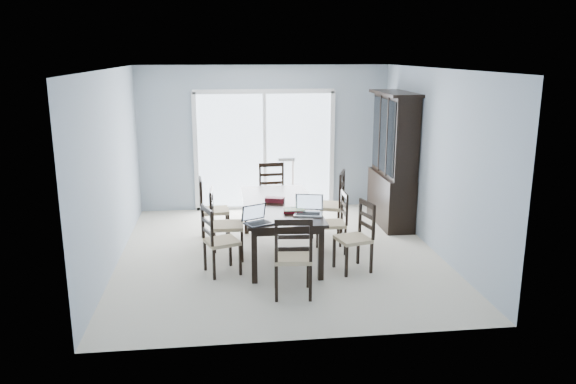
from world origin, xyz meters
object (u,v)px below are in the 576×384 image
chair_end_far (272,187)px  laptop_dark (259,220)px  chair_left_near (215,233)px  hot_tub (248,174)px  chair_left_far (208,202)px  chair_left_mid (220,216)px  china_hutch (393,161)px  dining_table (279,209)px  laptop_silver (308,210)px  cell_phone (280,221)px  chair_right_far (334,197)px  chair_end_near (293,249)px  game_box (275,200)px  chair_right_mid (337,215)px  chair_right_near (359,229)px

chair_end_far → laptop_dark: bearing=76.8°
chair_left_near → hot_tub: bearing=151.2°
chair_end_far → hot_tub: chair_end_far is taller
chair_left_far → hot_tub: chair_left_far is taller
chair_left_mid → hot_tub: size_ratio=0.60×
china_hutch → hot_tub: bearing=137.9°
dining_table → laptop_dark: bearing=-110.3°
laptop_silver → hot_tub: 3.99m
chair_left_mid → cell_phone: bearing=44.6°
chair_right_far → chair_end_far: size_ratio=1.03×
chair_left_mid → chair_end_far: bearing=154.0°
chair_left_mid → laptop_dark: size_ratio=2.91×
chair_left_near → chair_end_near: 1.24m
dining_table → chair_end_near: (0.00, -1.50, -0.06)m
game_box → chair_right_far: bearing=32.1°
chair_end_far → laptop_silver: (0.26, -2.21, 0.20)m
chair_right_mid → chair_end_near: size_ratio=0.88×
laptop_dark → game_box: size_ratio=1.51×
chair_right_mid → cell_phone: (-0.93, -0.88, 0.22)m
laptop_silver → cell_phone: (-0.41, -0.26, -0.05)m
china_hutch → laptop_silver: bearing=-132.5°
laptop_dark → cell_phone: bearing=-9.6°
chair_right_far → laptop_dark: (-1.28, -1.65, 0.17)m
china_hutch → dining_table: bearing=-148.3°
chair_right_near → chair_right_mid: bearing=-3.2°
cell_phone → chair_right_far: bearing=46.6°
dining_table → chair_right_near: size_ratio=2.06×
chair_right_near → game_box: chair_right_near is taller
china_hutch → chair_end_near: size_ratio=1.90×
laptop_silver → game_box: bearing=131.4°
chair_left_near → chair_left_mid: 0.59m
chair_left_near → cell_phone: size_ratio=8.48×
chair_right_mid → laptop_dark: bearing=129.6°
dining_table → chair_end_near: 1.50m
chair_right_near → cell_phone: (-1.07, -0.16, 0.19)m
chair_right_mid → chair_right_far: bearing=-6.9°
china_hutch → cell_phone: (-2.11, -2.12, -0.31)m
hot_tub → chair_end_far: bearing=-79.3°
chair_right_far → game_box: 1.18m
chair_left_far → chair_right_near: bearing=48.9°
chair_end_near → laptop_silver: bearing=75.3°
china_hutch → chair_end_far: china_hutch is taller
chair_right_mid → game_box: size_ratio=3.88×
cell_phone → game_box: (0.03, 0.95, 0.03)m
chair_left_near → chair_right_far: 2.28m
game_box → chair_left_far: bearing=143.2°
chair_right_near → chair_end_near: 1.26m
chair_right_far → laptop_dark: size_ratio=3.02×
chair_end_near → game_box: (-0.06, 1.58, 0.17)m
chair_left_mid → laptop_silver: (1.15, -0.55, 0.20)m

